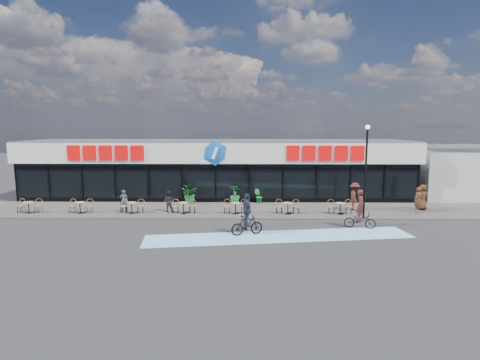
% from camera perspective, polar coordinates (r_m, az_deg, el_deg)
% --- Properties ---
extents(ground, '(120.00, 120.00, 0.00)m').
position_cam_1_polar(ground, '(21.38, -5.18, -7.37)').
color(ground, '#28282B').
rests_on(ground, ground).
extents(sidewalk, '(44.00, 5.00, 0.10)m').
position_cam_1_polar(sidewalk, '(25.71, -4.14, -4.58)').
color(sidewalk, '#5A5450').
rests_on(sidewalk, ground).
extents(bike_lane, '(14.17, 4.13, 0.01)m').
position_cam_1_polar(bike_lane, '(19.90, 6.02, -8.54)').
color(bike_lane, '#7DC5EC').
rests_on(bike_lane, ground).
extents(building, '(30.60, 6.57, 4.75)m').
position_cam_1_polar(building, '(30.68, -3.31, 1.83)').
color(building, black).
rests_on(building, ground).
extents(neighbour_building, '(9.20, 7.20, 4.11)m').
position_cam_1_polar(neighbour_building, '(36.59, 30.82, 1.28)').
color(neighbour_building, silver).
rests_on(neighbour_building, ground).
extents(lamp_post, '(0.28, 0.28, 5.71)m').
position_cam_1_polar(lamp_post, '(24.04, 18.64, 2.34)').
color(lamp_post, black).
rests_on(lamp_post, sidewalk).
extents(bistro_set_0, '(1.54, 0.62, 0.90)m').
position_cam_1_polar(bistro_set_0, '(28.14, -29.43, -3.46)').
color(bistro_set_0, tan).
rests_on(bistro_set_0, sidewalk).
extents(bistro_set_1, '(1.54, 0.62, 0.90)m').
position_cam_1_polar(bistro_set_1, '(26.60, -23.11, -3.68)').
color(bistro_set_1, tan).
rests_on(bistro_set_1, sidewalk).
extents(bistro_set_2, '(1.54, 0.62, 0.90)m').
position_cam_1_polar(bistro_set_2, '(25.42, -16.12, -3.87)').
color(bistro_set_2, tan).
rests_on(bistro_set_2, sidewalk).
extents(bistro_set_3, '(1.54, 0.62, 0.90)m').
position_cam_1_polar(bistro_set_3, '(24.65, -8.57, -4.00)').
color(bistro_set_3, tan).
rests_on(bistro_set_3, sidewalk).
extents(bistro_set_4, '(1.54, 0.62, 0.90)m').
position_cam_1_polar(bistro_set_4, '(24.33, -0.67, -4.07)').
color(bistro_set_4, tan).
rests_on(bistro_set_4, sidewalk).
extents(bistro_set_5, '(1.54, 0.62, 0.90)m').
position_cam_1_polar(bistro_set_5, '(24.48, 7.28, -4.06)').
color(bistro_set_5, tan).
rests_on(bistro_set_5, sidewalk).
extents(bistro_set_6, '(1.54, 0.62, 0.90)m').
position_cam_1_polar(bistro_set_6, '(25.08, 14.99, -3.98)').
color(bistro_set_6, tan).
rests_on(bistro_set_6, sidewalk).
extents(potted_plant_left, '(1.27, 1.11, 1.37)m').
position_cam_1_polar(potted_plant_left, '(27.89, -7.82, -2.09)').
color(potted_plant_left, '#1E6927').
rests_on(potted_plant_left, sidewalk).
extents(potted_plant_mid, '(0.93, 0.93, 1.35)m').
position_cam_1_polar(potted_plant_mid, '(27.47, -0.80, -2.19)').
color(potted_plant_mid, '#1A5B29').
rests_on(potted_plant_mid, sidewalk).
extents(potted_plant_right, '(0.65, 0.55, 1.07)m').
position_cam_1_polar(potted_plant_right, '(27.58, 2.82, -2.46)').
color(potted_plant_right, '#1D6729').
rests_on(potted_plant_right, sidewalk).
extents(patron_left, '(0.61, 0.48, 1.47)m').
position_cam_1_polar(patron_left, '(25.99, -17.28, -3.03)').
color(patron_left, '#2E3B48').
rests_on(patron_left, sidewalk).
extents(patron_right, '(0.72, 0.58, 1.41)m').
position_cam_1_polar(patron_right, '(25.23, -10.80, -3.20)').
color(patron_right, black).
rests_on(patron_right, sidewalk).
extents(pedestrian_a, '(0.50, 0.68, 1.69)m').
position_cam_1_polar(pedestrian_a, '(27.20, 25.44, -2.74)').
color(pedestrian_a, '#4F301C').
rests_on(pedestrian_a, sidewalk).
extents(pedestrian_b, '(0.86, 1.31, 1.89)m').
position_cam_1_polar(pedestrian_b, '(26.32, 17.05, -2.41)').
color(pedestrian_b, '#441B18').
rests_on(pedestrian_b, sidewalk).
extents(pedestrian_c, '(0.86, 0.57, 1.74)m').
position_cam_1_polar(pedestrian_c, '(28.14, 26.03, -2.38)').
color(pedestrian_c, '#402816').
rests_on(pedestrian_c, sidewalk).
extents(cyclist_a, '(1.82, 1.13, 2.24)m').
position_cam_1_polar(cyclist_a, '(19.83, 1.08, -5.84)').
color(cyclist_a, black).
rests_on(cyclist_a, ground).
extents(cyclist_b, '(1.82, 1.03, 2.21)m').
position_cam_1_polar(cyclist_b, '(22.24, 17.83, -5.13)').
color(cyclist_b, black).
rests_on(cyclist_b, ground).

